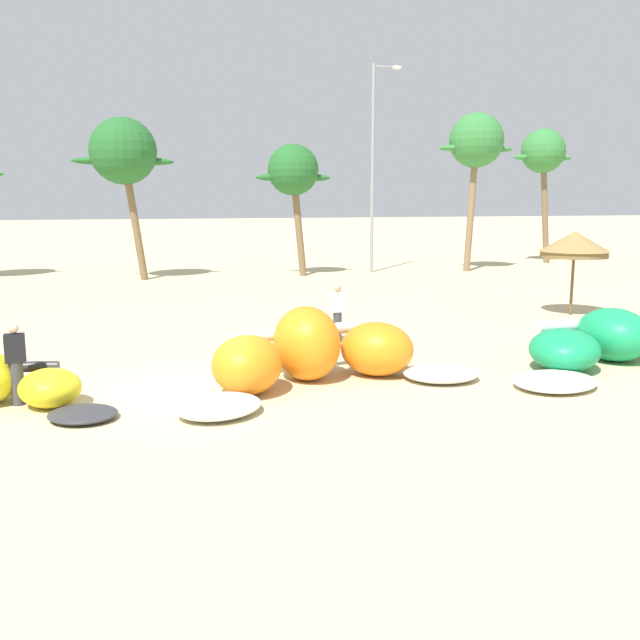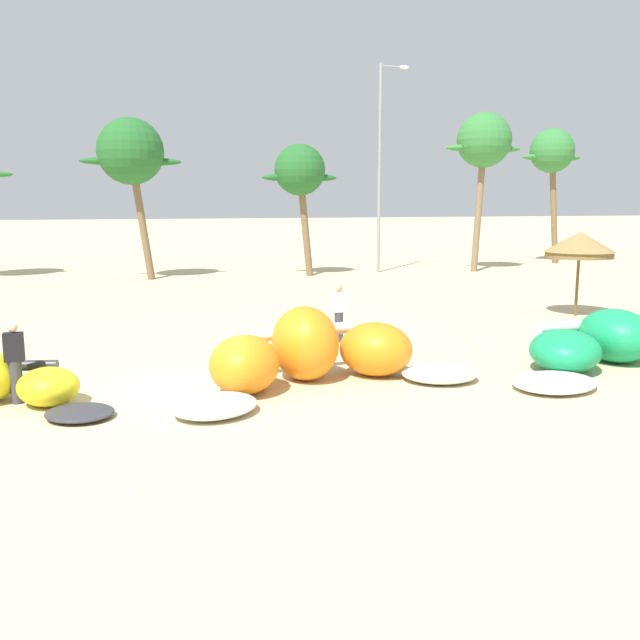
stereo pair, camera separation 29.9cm
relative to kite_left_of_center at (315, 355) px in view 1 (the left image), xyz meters
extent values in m
plane|color=beige|center=(-2.67, 0.20, -0.63)|extent=(260.00, 260.00, 0.00)
ellipsoid|color=yellow|center=(-5.36, -0.21, -0.26)|extent=(1.57, 1.63, 0.74)
ellipsoid|color=#333338|center=(-4.73, -1.20, -0.53)|extent=(1.69, 1.66, 0.20)
ellipsoid|color=white|center=(-2.30, -1.61, -0.46)|extent=(2.20, 2.12, 0.33)
ellipsoid|color=orange|center=(-1.54, -0.36, -0.02)|extent=(1.97, 2.11, 1.22)
ellipsoid|color=orange|center=(-0.08, 0.38, 0.19)|extent=(1.77, 1.97, 1.65)
ellipsoid|color=orange|center=(1.55, 0.33, -0.02)|extent=(2.22, 2.20, 1.22)
ellipsoid|color=white|center=(2.77, -0.47, -0.46)|extent=(1.86, 1.64, 0.33)
cylinder|color=white|center=(-0.21, 0.96, 0.33)|extent=(3.03, 0.94, 0.28)
cube|color=white|center=(-0.05, 0.21, 0.19)|extent=(1.21, 0.84, 0.04)
ellipsoid|color=white|center=(4.86, -1.67, -0.50)|extent=(2.44, 2.25, 0.26)
ellipsoid|color=#199E5B|center=(5.94, -0.43, -0.14)|extent=(2.42, 2.53, 0.97)
ellipsoid|color=#199E5B|center=(7.70, 0.11, 0.03)|extent=(1.71, 2.05, 1.31)
cylinder|color=white|center=(7.67, 0.80, 0.18)|extent=(3.43, 0.47, 0.31)
cube|color=white|center=(7.71, -0.09, 0.03)|extent=(1.28, 0.77, 0.04)
cylinder|color=brown|center=(10.94, 6.29, 0.47)|extent=(0.10, 0.10, 2.20)
cone|color=olive|center=(10.94, 6.29, 1.91)|extent=(2.35, 2.35, 0.68)
cylinder|color=olive|center=(10.94, 6.29, 1.47)|extent=(2.23, 2.23, 0.20)
cylinder|color=#383842|center=(-5.98, 0.09, -0.20)|extent=(0.24, 0.24, 0.85)
cube|color=black|center=(-5.98, 0.09, 0.50)|extent=(0.36, 0.22, 0.56)
sphere|color=beige|center=(-5.98, 0.09, 0.89)|extent=(0.20, 0.20, 0.20)
cylinder|color=#383842|center=(1.80, 4.14, -0.20)|extent=(0.24, 0.24, 0.85)
cube|color=white|center=(1.80, 4.14, 0.50)|extent=(0.36, 0.22, 0.56)
sphere|color=tan|center=(1.80, 4.14, 0.89)|extent=(0.20, 0.20, 0.20)
cylinder|color=brown|center=(-3.32, 21.28, 2.49)|extent=(1.10, 0.36, 6.24)
sphere|color=#236028|center=(-3.69, 21.28, 5.62)|extent=(3.21, 3.21, 3.21)
ellipsoid|color=#236028|center=(-4.97, 21.28, 5.13)|extent=(2.24, 0.50, 0.36)
ellipsoid|color=#236028|center=(-2.41, 21.28, 5.13)|extent=(2.24, 0.50, 0.36)
cylinder|color=brown|center=(4.88, 20.89, 2.09)|extent=(0.87, 0.36, 5.45)
sphere|color=#236028|center=(4.62, 20.89, 4.81)|extent=(2.61, 2.61, 2.61)
ellipsoid|color=#236028|center=(3.58, 20.89, 4.42)|extent=(1.83, 0.50, 0.36)
ellipsoid|color=#236028|center=(5.67, 20.89, 4.42)|extent=(1.83, 0.50, 0.36)
cylinder|color=#7F6647|center=(14.64, 20.63, 2.92)|extent=(0.68, 0.36, 7.12)
sphere|color=#337A38|center=(14.80, 20.63, 6.48)|extent=(2.94, 2.94, 2.94)
ellipsoid|color=#337A38|center=(13.63, 20.63, 6.04)|extent=(2.06, 0.50, 0.36)
ellipsoid|color=#337A38|center=(15.98, 20.63, 6.04)|extent=(2.06, 0.50, 0.36)
cylinder|color=brown|center=(21.45, 23.88, 2.81)|extent=(1.02, 0.36, 6.87)
sphere|color=#337A38|center=(21.12, 23.88, 6.24)|extent=(2.67, 2.67, 2.67)
ellipsoid|color=#337A38|center=(20.05, 23.88, 5.84)|extent=(1.87, 0.50, 0.36)
ellipsoid|color=#337A38|center=(22.19, 23.88, 5.84)|extent=(1.87, 0.50, 0.36)
cylinder|color=gray|center=(9.18, 21.58, 4.86)|extent=(0.18, 0.18, 10.98)
cylinder|color=gray|center=(9.82, 21.58, 10.20)|extent=(1.29, 0.10, 0.10)
ellipsoid|color=silver|center=(10.47, 21.58, 10.20)|extent=(0.56, 0.24, 0.20)
camera|label=1|loc=(-3.85, -13.97, 3.33)|focal=38.61mm
camera|label=2|loc=(-3.57, -14.04, 3.33)|focal=38.61mm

